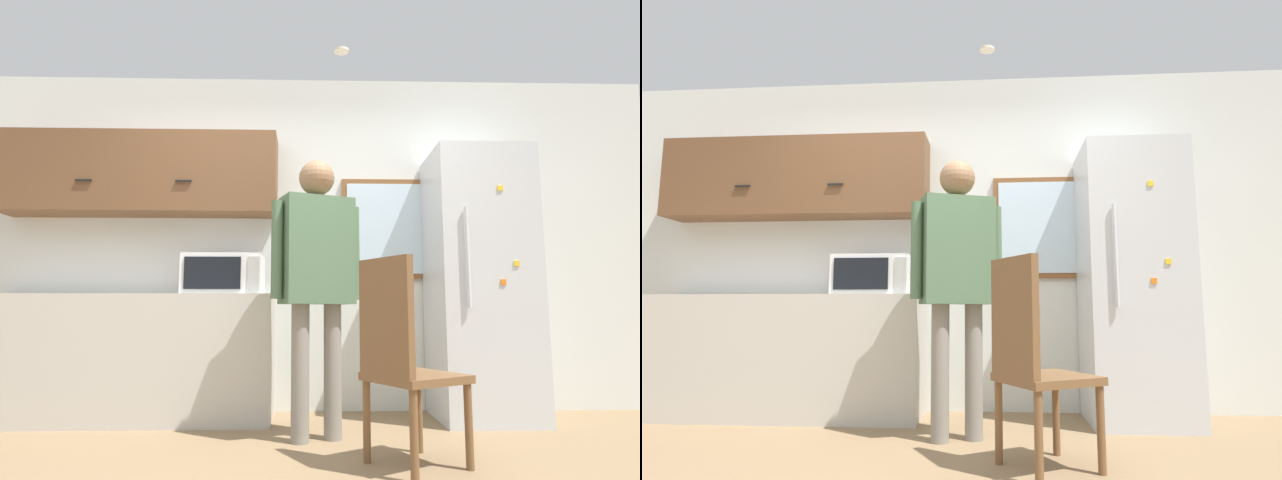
% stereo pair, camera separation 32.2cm
% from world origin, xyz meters
% --- Properties ---
extents(back_wall, '(6.00, 0.06, 2.70)m').
position_xyz_m(back_wall, '(0.00, 1.79, 1.35)').
color(back_wall, silver).
rests_on(back_wall, ground_plane).
extents(counter, '(2.11, 0.59, 0.88)m').
position_xyz_m(counter, '(-1.14, 1.47, 0.44)').
color(counter, '#BCB7AD').
rests_on(counter, ground_plane).
extents(upper_cabinets, '(2.11, 0.34, 0.63)m').
position_xyz_m(upper_cabinets, '(-1.14, 1.60, 1.82)').
color(upper_cabinets, brown).
extents(microwave, '(0.56, 0.42, 0.29)m').
position_xyz_m(microwave, '(-0.45, 1.45, 1.03)').
color(microwave, white).
rests_on(microwave, counter).
extents(person, '(0.56, 0.36, 1.72)m').
position_xyz_m(person, '(0.21, 0.88, 1.06)').
color(person, gray).
rests_on(person, ground_plane).
extents(refrigerator, '(0.69, 0.68, 1.95)m').
position_xyz_m(refrigerator, '(1.42, 1.43, 0.97)').
color(refrigerator, silver).
rests_on(refrigerator, ground_plane).
extents(chair, '(0.57, 0.57, 1.03)m').
position_xyz_m(chair, '(0.63, 0.33, 0.55)').
color(chair, brown).
rests_on(chair, ground_plane).
extents(window, '(0.78, 0.05, 0.81)m').
position_xyz_m(window, '(0.82, 1.75, 1.43)').
color(window, brown).
extents(ceiling_light, '(0.11, 0.11, 0.01)m').
position_xyz_m(ceiling_light, '(0.40, 1.24, 2.68)').
color(ceiling_light, white).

